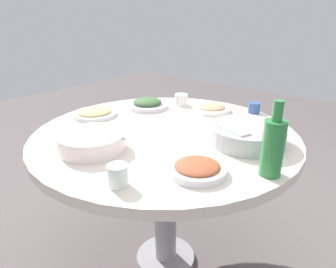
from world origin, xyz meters
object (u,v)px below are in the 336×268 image
(green_bottle, at_px, (273,146))
(tea_cup_side, at_px, (181,100))
(rice_bowl, at_px, (247,134))
(tea_cup_far, at_px, (118,176))
(soup_bowl, at_px, (92,142))
(dish_greens, at_px, (147,104))
(dish_noodles, at_px, (95,113))
(tea_cup_near, at_px, (254,108))
(dish_stirfry, at_px, (197,168))
(round_dining_table, at_px, (165,151))
(dish_shrimp, at_px, (212,108))

(green_bottle, xyz_separation_m, tea_cup_side, (-0.47, -0.75, -0.07))
(rice_bowl, bearing_deg, tea_cup_far, -15.07)
(soup_bowl, xyz_separation_m, tea_cup_far, (0.12, 0.29, 0.00))
(dish_greens, height_order, tea_cup_far, tea_cup_far)
(rice_bowl, distance_m, tea_cup_side, 0.62)
(soup_bowl, relative_size, dish_noodles, 1.15)
(tea_cup_side, bearing_deg, tea_cup_near, 109.01)
(dish_greens, xyz_separation_m, green_bottle, (0.30, 0.86, 0.08))
(dish_noodles, distance_m, tea_cup_far, 0.75)
(dish_stirfry, height_order, tea_cup_near, tea_cup_near)
(round_dining_table, relative_size, dish_greens, 5.21)
(soup_bowl, xyz_separation_m, dish_stirfry, (-0.11, 0.44, -0.01))
(rice_bowl, relative_size, green_bottle, 1.21)
(dish_shrimp, bearing_deg, dish_stirfry, 28.53)
(green_bottle, bearing_deg, dish_greens, -109.30)
(dish_noodles, distance_m, tea_cup_side, 0.51)
(rice_bowl, distance_m, tea_cup_far, 0.60)
(dish_stirfry, bearing_deg, soup_bowl, -75.90)
(round_dining_table, height_order, green_bottle, green_bottle)
(rice_bowl, height_order, dish_noodles, rice_bowl)
(tea_cup_far, xyz_separation_m, tea_cup_side, (-0.85, -0.40, -0.00))
(dish_shrimp, xyz_separation_m, tea_cup_near, (-0.12, 0.19, 0.01))
(tea_cup_far, bearing_deg, green_bottle, 138.18)
(dish_shrimp, bearing_deg, tea_cup_far, 12.93)
(round_dining_table, distance_m, dish_noodles, 0.46)
(round_dining_table, xyz_separation_m, rice_bowl, (-0.12, 0.35, 0.14))
(green_bottle, xyz_separation_m, tea_cup_far, (0.38, -0.34, -0.07))
(tea_cup_side, bearing_deg, soup_bowl, 8.75)
(green_bottle, distance_m, tea_cup_side, 0.88)
(dish_greens, relative_size, tea_cup_far, 3.18)
(rice_bowl, bearing_deg, tea_cup_near, -158.41)
(dish_stirfry, distance_m, tea_cup_near, 0.78)
(rice_bowl, relative_size, tea_cup_side, 4.14)
(green_bottle, relative_size, tea_cup_far, 3.59)
(rice_bowl, height_order, soup_bowl, rice_bowl)
(round_dining_table, bearing_deg, tea_cup_far, 22.85)
(dish_stirfry, xyz_separation_m, dish_shrimp, (-0.64, -0.35, -0.00))
(dish_greens, distance_m, green_bottle, 0.92)
(soup_bowl, relative_size, tea_cup_side, 3.49)
(tea_cup_near, bearing_deg, dish_noodles, -46.80)
(dish_greens, bearing_deg, tea_cup_near, 120.57)
(soup_bowl, bearing_deg, dish_noodles, -128.86)
(round_dining_table, bearing_deg, rice_bowl, 109.50)
(soup_bowl, distance_m, green_bottle, 0.69)
(rice_bowl, relative_size, dish_noodles, 1.37)
(dish_noodles, height_order, tea_cup_near, tea_cup_near)
(rice_bowl, height_order, tea_cup_near, rice_bowl)
(dish_noodles, bearing_deg, round_dining_table, 97.83)
(round_dining_table, xyz_separation_m, soup_bowl, (0.34, -0.10, 0.13))
(dish_noodles, bearing_deg, tea_cup_side, 152.90)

